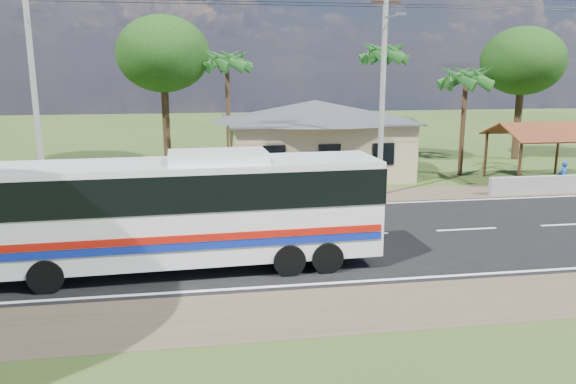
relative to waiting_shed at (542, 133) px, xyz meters
The scene contains 14 objects.
ground 15.77m from the waiting_shed, 146.82° to the right, with size 120.00×120.00×0.00m, color #2F4619.
road 15.77m from the waiting_shed, 146.82° to the right, with size 120.00×16.00×0.03m.
house 12.82m from the waiting_shed, 159.46° to the left, with size 12.40×10.00×5.00m.
waiting_shed is the anchor object (origin of this frame).
concrete_barrier 3.82m from the waiting_shed, 109.03° to the right, with size 7.00×0.30×0.90m, color #9E9E99.
utility_poles 10.96m from the waiting_shed, 168.97° to the right, with size 32.80×2.22×11.00m.
palm_near 5.23m from the waiting_shed, 144.46° to the left, with size 2.80×2.80×6.70m.
palm_mid 10.85m from the waiting_shed, 135.00° to the left, with size 2.80×2.80×8.20m.
palm_far 19.00m from the waiting_shed, 156.19° to the left, with size 2.80×2.80×7.70m.
tree_behind_house 23.46m from the waiting_shed, 155.66° to the left, with size 6.00×6.00×9.61m.
tree_behind_shed 8.99m from the waiting_shed, 68.20° to the left, with size 5.60×5.60×9.02m.
coach_bus 22.37m from the waiting_shed, 149.77° to the right, with size 12.28×3.05×3.78m.
motorcycle 2.55m from the waiting_shed, 49.88° to the right, with size 0.55×1.56×0.82m, color black.
person 3.46m from the waiting_shed, 99.65° to the right, with size 0.59×0.39×1.62m, color #1A4390.
Camera 1 is at (-5.88, -20.04, 6.33)m, focal length 35.00 mm.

